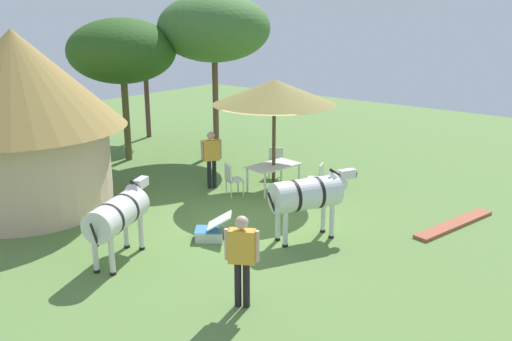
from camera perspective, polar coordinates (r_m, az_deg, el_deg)
The scene contains 16 objects.
ground_plane at distance 13.78m, azimuth -1.13°, elevation -4.91°, with size 36.00×36.00×0.00m, color #5D813F.
thatched_hut at distance 15.03m, azimuth -23.22°, elevation 5.55°, with size 5.21×5.21×4.56m.
shade_umbrella at distance 15.20m, azimuth 1.91°, elevation 8.12°, with size 3.43×3.43×3.16m.
patio_dining_table at distance 15.66m, azimuth 1.83°, elevation 0.29°, with size 1.60×1.03×0.74m.
patio_chair_near_hut at distance 16.93m, azimuth 2.06°, elevation 1.05°, with size 0.59×0.60×0.90m.
patio_chair_near_lawn at distance 15.20m, azimuth -2.53°, elevation -0.76°, with size 0.57×0.58×0.90m.
patio_chair_west_end at distance 15.36m, azimuth 6.38°, elevation -0.67°, with size 0.55×0.54×0.90m.
guest_beside_umbrella at distance 15.77m, azimuth -4.64°, elevation 1.67°, with size 0.50×0.44×1.67m.
standing_watcher at distance 9.47m, azimuth -1.47°, elevation -8.54°, with size 0.41×0.54×1.69m.
striped_lounge_chair at distance 12.50m, azimuth -4.55°, elevation -6.01°, with size 0.91×0.96×0.61m.
zebra_nearest_camera at distance 12.25m, azimuth 5.38°, elevation -2.50°, with size 2.02×1.32×1.59m.
zebra_by_umbrella at distance 11.56m, azimuth -14.05°, elevation -4.40°, with size 2.14×1.23×1.54m.
acacia_tree_left_background at distance 19.18m, azimuth -4.37°, elevation 14.49°, with size 3.81×3.81×5.52m.
acacia_tree_far_lawn at distance 22.30m, azimuth -11.53°, elevation 12.64°, with size 2.41×2.41×4.40m.
acacia_tree_right_background at distance 18.90m, azimuth -13.72°, elevation 11.90°, with size 3.53×3.53×4.74m.
brick_patio_kerb at distance 14.10m, azimuth 19.86°, elevation -5.24°, with size 2.80×0.36×0.08m, color #A9553B.
Camera 1 is at (-9.81, -8.27, 5.02)m, focal length 38.63 mm.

